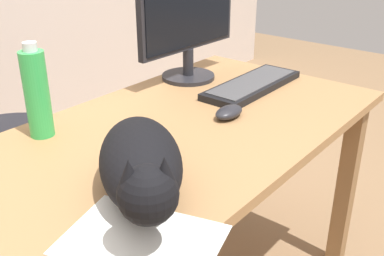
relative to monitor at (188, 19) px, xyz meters
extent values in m
cube|color=#9E7247|center=(-0.40, -0.26, -0.24)|extent=(1.43, 0.74, 0.03)
cube|color=olive|center=(0.26, -0.57, -0.62)|extent=(0.06, 0.06, 0.72)
cube|color=olive|center=(0.26, 0.05, -0.62)|extent=(0.06, 0.06, 0.72)
cylinder|color=black|center=(-0.49, 0.53, -0.96)|extent=(0.48, 0.48, 0.04)
cylinder|color=black|center=(-0.49, 0.53, -0.74)|extent=(0.06, 0.06, 0.48)
cylinder|color=black|center=(-0.49, 0.53, -0.47)|extent=(0.44, 0.44, 0.06)
cylinder|color=#232328|center=(0.00, 0.00, -0.22)|extent=(0.20, 0.20, 0.01)
cylinder|color=#232328|center=(0.00, 0.00, -0.16)|extent=(0.04, 0.04, 0.10)
cube|color=#232328|center=(0.00, 0.00, 0.04)|extent=(0.48, 0.04, 0.30)
cube|color=black|center=(0.00, -0.01, 0.04)|extent=(0.45, 0.02, 0.27)
cube|color=black|center=(0.06, -0.25, -0.21)|extent=(0.44, 0.15, 0.02)
cube|color=#444447|center=(0.06, -0.25, -0.20)|extent=(0.40, 0.12, 0.00)
ellipsoid|color=black|center=(-0.67, -0.42, -0.15)|extent=(0.37, 0.39, 0.15)
sphere|color=black|center=(-0.81, -0.58, -0.10)|extent=(0.11, 0.11, 0.11)
cone|color=black|center=(-0.79, -0.60, -0.05)|extent=(0.04, 0.04, 0.04)
cone|color=black|center=(-0.84, -0.56, -0.05)|extent=(0.04, 0.04, 0.04)
cylinder|color=black|center=(-0.47, -0.25, -0.21)|extent=(0.07, 0.18, 0.03)
ellipsoid|color=#232328|center=(-0.21, -0.33, -0.21)|extent=(0.11, 0.06, 0.04)
cube|color=white|center=(-0.80, -0.54, -0.23)|extent=(0.29, 0.34, 0.00)
cylinder|color=green|center=(-0.64, 0.00, -0.11)|extent=(0.07, 0.07, 0.24)
cylinder|color=silver|center=(-0.64, 0.00, 0.03)|extent=(0.04, 0.04, 0.02)
camera|label=1|loc=(-1.29, -1.06, 0.34)|focal=43.04mm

